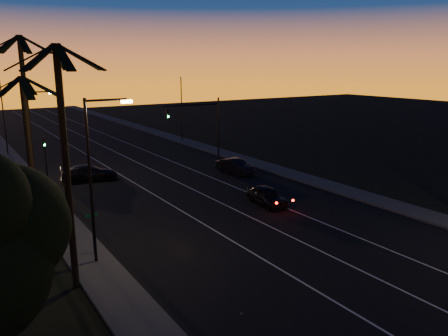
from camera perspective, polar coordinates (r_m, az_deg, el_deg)
road at (r=38.06m, az=-4.82°, el=-2.89°), size 20.00×170.00×0.01m
sidewalk_left at (r=34.49m, az=-21.52°, el=-5.41°), size 2.40×170.00×0.16m
sidewalk_right at (r=44.22m, az=8.08°, el=-0.57°), size 2.40×170.00×0.16m
lane_stripe_left at (r=36.81m, az=-8.94°, el=-3.55°), size 0.12×160.00×0.01m
lane_stripe_mid at (r=38.28m, az=-4.16°, el=-2.76°), size 0.12×160.00×0.01m
lane_stripe_right at (r=40.01m, az=0.24°, el=-2.01°), size 0.12×160.00×0.01m
palm_near at (r=21.10m, az=-20.14°, el=2.84°), size 4.25×4.16×11.53m
palm_mid at (r=26.95m, az=-24.16°, el=2.85°), size 4.25×4.16×10.03m
palm_far at (r=32.81m, az=-24.36°, el=6.92°), size 4.25×4.16×12.53m
streetlight_left_near at (r=23.80m, az=-16.47°, el=-0.07°), size 2.55×0.26×9.00m
streetlight_left_far at (r=41.19m, az=-23.71°, el=4.47°), size 2.55×0.26×8.50m
street_sign at (r=25.75m, az=-16.79°, el=-7.62°), size 0.70×0.06×2.60m
signal_mast at (r=49.09m, az=-3.09°, el=6.51°), size 7.10×0.41×7.00m
signal_post at (r=43.66m, az=-22.35°, el=2.15°), size 0.28×0.37×4.20m
far_pole_left at (r=57.95m, az=-26.82°, el=5.87°), size 0.14×0.14×9.00m
far_pole_right at (r=61.45m, az=-5.56°, el=7.58°), size 0.14×0.14×9.00m
lead_car at (r=34.05m, az=5.61°, el=-3.61°), size 2.17×4.80×1.42m
right_car at (r=43.51m, az=1.53°, el=0.23°), size 2.36×4.63×1.45m
cross_car at (r=42.61m, az=-17.14°, el=-0.63°), size 5.48×3.18×1.49m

